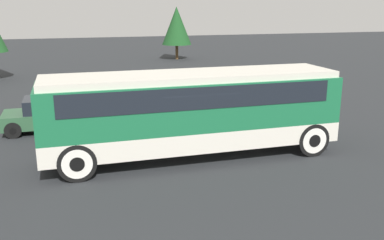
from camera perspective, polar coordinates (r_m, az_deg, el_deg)
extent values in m
plane|color=#26282B|center=(15.38, 0.00, -4.91)|extent=(120.00, 120.00, 0.00)
cube|color=silver|center=(15.11, 0.00, -1.86)|extent=(10.26, 2.44, 0.69)
cube|color=#19663D|center=(14.82, 0.00, 2.39)|extent=(10.26, 2.44, 1.61)
cube|color=black|center=(14.73, 0.00, 3.88)|extent=(9.03, 2.48, 0.72)
cube|color=beige|center=(14.64, 0.00, 5.89)|extent=(10.06, 2.24, 0.22)
cube|color=#19663D|center=(16.93, 16.41, 2.59)|extent=(0.36, 2.34, 1.84)
cylinder|color=black|center=(15.90, 15.77, -2.55)|extent=(1.20, 0.28, 1.20)
cylinder|color=silver|center=(15.90, 15.77, -2.55)|extent=(0.93, 0.30, 0.93)
cylinder|color=black|center=(15.90, 15.77, -2.55)|extent=(0.45, 0.32, 0.45)
cylinder|color=black|center=(17.72, 12.02, -0.49)|extent=(1.20, 0.28, 1.20)
cylinder|color=silver|center=(17.72, 12.02, -0.49)|extent=(0.93, 0.30, 0.93)
cylinder|color=black|center=(17.72, 12.02, -0.49)|extent=(0.45, 0.32, 0.45)
cylinder|color=black|center=(13.58, -15.09, -5.53)|extent=(1.20, 0.28, 1.20)
cylinder|color=silver|center=(13.58, -15.09, -5.53)|extent=(0.93, 0.30, 0.93)
cylinder|color=black|center=(13.58, -15.09, -5.53)|extent=(0.45, 0.32, 0.45)
cylinder|color=black|center=(15.68, -15.35, -2.76)|extent=(1.20, 0.28, 1.20)
cylinder|color=silver|center=(15.68, -15.35, -2.76)|extent=(0.93, 0.30, 0.93)
cylinder|color=black|center=(15.68, -15.35, -2.76)|extent=(0.45, 0.32, 0.45)
cube|color=#2D5638|center=(19.44, -17.38, 0.38)|extent=(4.52, 1.79, 0.60)
cube|color=black|center=(19.31, -18.05, 2.04)|extent=(2.35, 1.61, 0.58)
cylinder|color=black|center=(18.75, -11.90, -0.46)|extent=(0.68, 0.22, 0.68)
cylinder|color=black|center=(18.75, -11.90, -0.46)|extent=(0.26, 0.26, 0.26)
cylinder|color=black|center=(20.31, -12.29, 0.72)|extent=(0.68, 0.22, 0.68)
cylinder|color=black|center=(20.31, -12.29, 0.72)|extent=(0.26, 0.26, 0.26)
cylinder|color=black|center=(18.84, -22.77, -1.25)|extent=(0.68, 0.22, 0.68)
cylinder|color=black|center=(18.84, -22.77, -1.25)|extent=(0.26, 0.26, 0.26)
cylinder|color=black|center=(20.39, -22.32, -0.03)|extent=(0.68, 0.22, 0.68)
cylinder|color=black|center=(20.39, -22.32, -0.03)|extent=(0.26, 0.26, 0.26)
cube|color=maroon|center=(22.66, -13.05, 2.70)|extent=(4.60, 1.79, 0.62)
cube|color=black|center=(22.55, -13.60, 4.02)|extent=(2.39, 1.61, 0.47)
cylinder|color=black|center=(22.11, -8.08, 2.03)|extent=(0.64, 0.22, 0.64)
cylinder|color=black|center=(22.11, -8.08, 2.03)|extent=(0.24, 0.26, 0.24)
cylinder|color=black|center=(23.66, -8.67, 2.87)|extent=(0.64, 0.22, 0.64)
cylinder|color=black|center=(23.66, -8.67, 2.87)|extent=(0.24, 0.26, 0.24)
cylinder|color=black|center=(21.91, -17.72, 1.33)|extent=(0.64, 0.22, 0.64)
cylinder|color=black|center=(21.91, -17.72, 1.33)|extent=(0.24, 0.26, 0.24)
cylinder|color=black|center=(23.47, -17.67, 2.22)|extent=(0.64, 0.22, 0.64)
cylinder|color=black|center=(23.47, -17.67, 2.22)|extent=(0.24, 0.26, 0.24)
cylinder|color=brown|center=(43.12, -2.03, 9.06)|extent=(0.28, 0.28, 1.45)
cone|color=#19471E|center=(42.92, -2.06, 12.46)|extent=(2.89, 2.89, 3.66)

